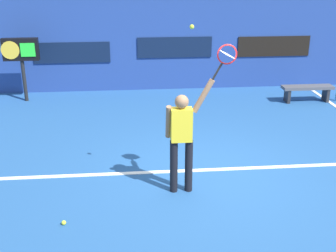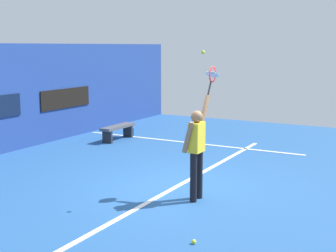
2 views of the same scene
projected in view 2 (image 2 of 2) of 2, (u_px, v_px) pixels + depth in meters
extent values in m
plane|color=#23518C|center=(184.00, 188.00, 9.66)|extent=(18.00, 18.00, 0.00)
cube|color=black|center=(66.00, 98.00, 14.72)|extent=(2.20, 0.03, 0.60)
cube|color=white|center=(177.00, 187.00, 9.73)|extent=(10.00, 0.10, 0.01)
cube|color=white|center=(187.00, 143.00, 14.17)|extent=(0.10, 7.00, 0.01)
cylinder|color=black|center=(193.00, 178.00, 8.74)|extent=(0.13, 0.13, 0.92)
cylinder|color=black|center=(199.00, 174.00, 8.95)|extent=(0.13, 0.13, 0.92)
cube|color=yellow|center=(197.00, 137.00, 8.72)|extent=(0.34, 0.20, 0.55)
sphere|color=#8C6647|center=(197.00, 117.00, 8.65)|extent=(0.22, 0.22, 0.22)
cylinder|color=#8C6647|center=(205.00, 110.00, 8.93)|extent=(0.35, 0.09, 0.55)
cylinder|color=#8C6647|center=(188.00, 137.00, 8.58)|extent=(0.09, 0.23, 0.58)
cylinder|color=black|center=(209.00, 88.00, 9.05)|extent=(0.17, 0.03, 0.28)
torus|color=red|center=(213.00, 74.00, 9.12)|extent=(0.43, 0.02, 0.43)
cylinder|color=silver|center=(213.00, 74.00, 9.12)|extent=(0.24, 0.27, 0.13)
sphere|color=#CCE033|center=(203.00, 52.00, 8.55)|extent=(0.07, 0.07, 0.07)
cube|color=#4C4C51|center=(118.00, 127.00, 14.54)|extent=(1.40, 0.36, 0.08)
cube|color=#262628|center=(107.00, 137.00, 14.10)|extent=(0.08, 0.32, 0.37)
cube|color=#262628|center=(128.00, 131.00, 15.05)|extent=(0.08, 0.32, 0.37)
cylinder|color=#338CD8|center=(133.00, 132.00, 15.34)|extent=(0.07, 0.07, 0.24)
sphere|color=#CCE033|center=(194.00, 242.00, 6.92)|extent=(0.07, 0.07, 0.07)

